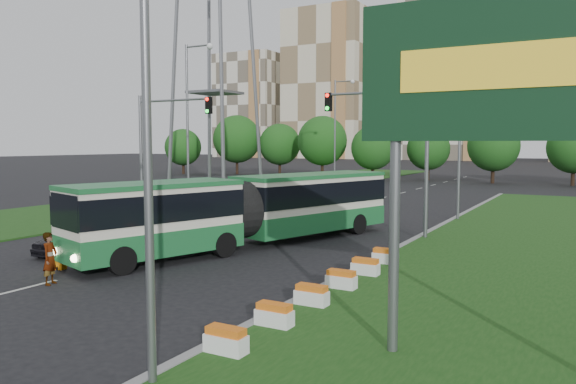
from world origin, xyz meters
The scene contains 19 objects.
ground centered at (0.00, 0.00, 0.00)m, with size 360.00×360.00×0.00m, color black.
grass_median centered at (13.00, 8.00, 0.07)m, with size 14.00×60.00×0.15m, color #184313.
median_kerb centered at (6.05, 8.00, 0.09)m, with size 0.30×60.00×0.18m, color gray.
left_verge centered at (-18.00, 25.00, 0.05)m, with size 12.00×110.00×0.10m, color #184313.
lane_markings centered at (-3.00, 20.00, 0.00)m, with size 0.20×100.00×0.01m, color beige, non-canonical shape.
flower_planters centered at (6.70, -2.50, 0.45)m, with size 1.10×11.50×0.60m, color white, non-canonical shape.
billboard centered at (12.25, -6.00, 6.16)m, with size 6.00×0.37×8.00m.
traffic_mast_median centered at (4.78, 10.00, 5.35)m, with size 5.76×0.32×8.00m.
traffic_mast_left centered at (-10.38, 9.00, 5.35)m, with size 5.76×0.32×8.00m.
street_lamps centered at (-3.00, 10.00, 6.00)m, with size 36.00×60.00×12.00m, color slate, non-canonical shape.
tree_line centered at (10.00, 55.00, 4.50)m, with size 120.00×8.00×9.00m, color #174612, non-canonical shape.
apartment_tower_west centered at (-65.00, 150.00, 24.00)m, with size 26.00×15.00×48.00m, color beige.
apartment_tower_cwest centered at (-25.00, 150.00, 26.00)m, with size 28.00×15.00×52.00m, color silver.
midrise_west centered at (-95.00, 150.00, 18.00)m, with size 22.00×14.00×36.00m, color silver.
articulated_bus centered at (-0.76, 4.16, 1.78)m, with size 2.75×17.63×2.90m.
car_left_near centered at (-6.66, -1.03, 0.69)m, with size 1.63×4.06×1.38m, color black.
car_left_far centered at (-8.98, 14.25, 0.80)m, with size 1.69×4.86×1.60m, color black.
pedestrian centered at (-2.66, -5.38, 0.93)m, with size 0.68×0.44×1.85m, color gray.
shopping_trolley centered at (-4.33, -3.62, 0.30)m, with size 0.36×0.38×0.61m.
Camera 1 is at (14.02, -18.27, 4.96)m, focal length 35.00 mm.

